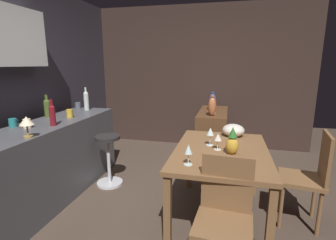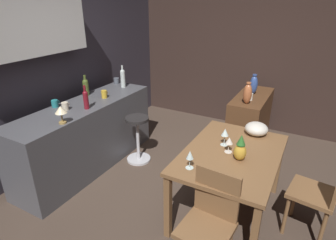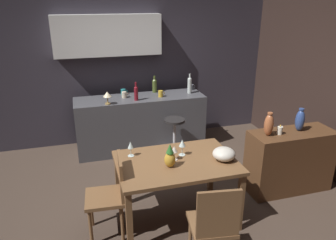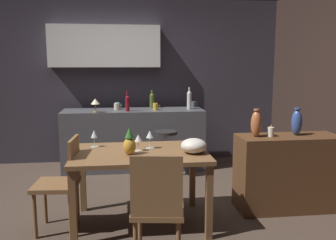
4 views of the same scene
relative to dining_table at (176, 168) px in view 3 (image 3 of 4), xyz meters
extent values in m
plane|color=#47382D|center=(-0.12, 0.38, -0.65)|extent=(9.00, 9.00, 0.00)
cube|color=#38333D|center=(-0.12, 2.48, 0.65)|extent=(5.20, 0.10, 2.60)
cube|color=white|center=(-0.42, 2.36, 1.20)|extent=(1.70, 0.32, 0.64)
cube|color=#33231E|center=(2.43, 0.68, 0.65)|extent=(0.10, 4.40, 2.60)
cube|color=brown|center=(0.00, 0.00, 0.07)|extent=(1.30, 0.89, 0.04)
cube|color=brown|center=(-0.60, 0.40, -0.30)|extent=(0.06, 0.06, 0.70)
cube|color=brown|center=(0.60, 0.40, -0.30)|extent=(0.06, 0.06, 0.70)
cube|color=brown|center=(-0.60, -0.40, -0.30)|extent=(0.06, 0.06, 0.70)
cube|color=brown|center=(0.60, -0.40, -0.30)|extent=(0.06, 0.06, 0.70)
cube|color=#4C4C51|center=(0.00, 1.95, -0.20)|extent=(2.10, 0.60, 0.90)
cube|color=#56351E|center=(1.61, 0.18, -0.24)|extent=(1.10, 0.44, 0.82)
cube|color=brown|center=(-0.80, -0.05, -0.20)|extent=(0.43, 0.43, 0.04)
cube|color=brown|center=(-0.62, -0.06, 0.02)|extent=(0.06, 0.38, 0.45)
cylinder|color=brown|center=(-0.97, -0.20, -0.44)|extent=(0.04, 0.04, 0.43)
cylinder|color=brown|center=(-0.95, 0.12, -0.44)|extent=(0.04, 0.04, 0.43)
cylinder|color=brown|center=(-0.65, -0.22, -0.44)|extent=(0.04, 0.04, 0.43)
cylinder|color=brown|center=(-0.63, 0.10, -0.44)|extent=(0.04, 0.04, 0.43)
cube|color=brown|center=(0.10, -0.77, -0.19)|extent=(0.45, 0.45, 0.04)
cube|color=brown|center=(0.07, -0.95, 0.05)|extent=(0.38, 0.08, 0.48)
cylinder|color=brown|center=(-0.04, -0.59, -0.43)|extent=(0.04, 0.04, 0.44)
cylinder|color=brown|center=(0.28, -0.63, -0.43)|extent=(0.04, 0.04, 0.44)
cylinder|color=#262323|center=(0.42, 1.43, -0.01)|extent=(0.32, 0.32, 0.04)
cylinder|color=silver|center=(0.42, 1.43, -0.33)|extent=(0.04, 0.04, 0.62)
cylinder|color=silver|center=(0.42, 1.43, -0.64)|extent=(0.34, 0.34, 0.03)
cylinder|color=silver|center=(-0.01, 0.04, 0.09)|extent=(0.07, 0.07, 0.00)
cylinder|color=silver|center=(-0.01, 0.04, 0.14)|extent=(0.01, 0.01, 0.09)
cone|color=silver|center=(-0.01, 0.04, 0.21)|extent=(0.08, 0.08, 0.07)
cylinder|color=silver|center=(0.11, 0.12, 0.09)|extent=(0.08, 0.08, 0.00)
cylinder|color=silver|center=(0.11, 0.12, 0.14)|extent=(0.01, 0.01, 0.11)
cone|color=silver|center=(0.11, 0.12, 0.23)|extent=(0.08, 0.08, 0.08)
cylinder|color=silver|center=(-0.46, 0.26, 0.09)|extent=(0.07, 0.07, 0.00)
cylinder|color=silver|center=(-0.46, 0.26, 0.14)|extent=(0.01, 0.01, 0.09)
cone|color=silver|center=(-0.46, 0.26, 0.22)|extent=(0.07, 0.07, 0.08)
ellipsoid|color=gold|center=(-0.10, -0.10, 0.17)|extent=(0.12, 0.12, 0.16)
cone|color=#2D6B28|center=(-0.10, -0.10, 0.30)|extent=(0.08, 0.08, 0.10)
ellipsoid|color=beige|center=(0.51, -0.12, 0.16)|extent=(0.25, 0.25, 0.14)
cylinder|color=silver|center=(0.85, 1.95, 0.36)|extent=(0.07, 0.07, 0.24)
sphere|color=silver|center=(0.85, 1.95, 0.48)|extent=(0.07, 0.07, 0.07)
cylinder|color=silver|center=(0.85, 1.95, 0.54)|extent=(0.03, 0.03, 0.07)
cylinder|color=maroon|center=(-0.09, 1.80, 0.34)|extent=(0.06, 0.06, 0.20)
sphere|color=maroon|center=(-0.09, 1.80, 0.44)|extent=(0.06, 0.06, 0.06)
cylinder|color=maroon|center=(-0.09, 1.80, 0.50)|extent=(0.03, 0.03, 0.08)
cylinder|color=#475623|center=(0.30, 2.17, 0.34)|extent=(0.08, 0.08, 0.19)
sphere|color=#475623|center=(0.30, 2.17, 0.43)|extent=(0.08, 0.08, 0.08)
cylinder|color=#475623|center=(0.30, 2.17, 0.49)|extent=(0.04, 0.04, 0.07)
cylinder|color=#515660|center=(0.95, 2.16, 0.29)|extent=(0.09, 0.09, 0.09)
torus|color=#515660|center=(1.01, 2.16, 0.29)|extent=(0.05, 0.01, 0.05)
cylinder|color=teal|center=(-0.24, 2.18, 0.29)|extent=(0.08, 0.08, 0.09)
torus|color=teal|center=(-0.19, 2.18, 0.30)|extent=(0.05, 0.01, 0.05)
cylinder|color=gold|center=(0.32, 1.88, 0.30)|extent=(0.07, 0.07, 0.10)
torus|color=gold|center=(0.37, 1.88, 0.30)|extent=(0.05, 0.01, 0.05)
cylinder|color=beige|center=(-0.25, 1.99, 0.30)|extent=(0.08, 0.08, 0.10)
torus|color=beige|center=(-0.20, 1.99, 0.30)|extent=(0.05, 0.01, 0.05)
cylinder|color=#A58447|center=(-0.54, 1.72, 0.26)|extent=(0.08, 0.08, 0.02)
cylinder|color=#A58447|center=(-0.54, 1.72, 0.32)|extent=(0.02, 0.02, 0.10)
cone|color=beige|center=(-0.54, 1.72, 0.40)|extent=(0.13, 0.13, 0.08)
cylinder|color=white|center=(1.40, 0.17, 0.22)|extent=(0.07, 0.07, 0.10)
ellipsoid|color=yellow|center=(1.40, 0.17, 0.28)|extent=(0.01, 0.01, 0.03)
ellipsoid|color=#334C8C|center=(1.70, 0.20, 0.30)|extent=(0.12, 0.12, 0.28)
cylinder|color=#334C8C|center=(1.70, 0.20, 0.45)|extent=(0.06, 0.06, 0.02)
ellipsoid|color=#B26038|center=(1.24, 0.18, 0.30)|extent=(0.12, 0.12, 0.28)
cylinder|color=#B26038|center=(1.24, 0.18, 0.45)|extent=(0.06, 0.06, 0.02)
camera|label=1|loc=(-2.42, -0.04, 0.91)|focal=27.16mm
camera|label=2|loc=(-2.42, -0.59, 1.49)|focal=29.93mm
camera|label=3|loc=(-0.95, -2.97, 1.76)|focal=34.30mm
camera|label=4|loc=(-0.15, -3.42, 0.94)|focal=38.44mm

